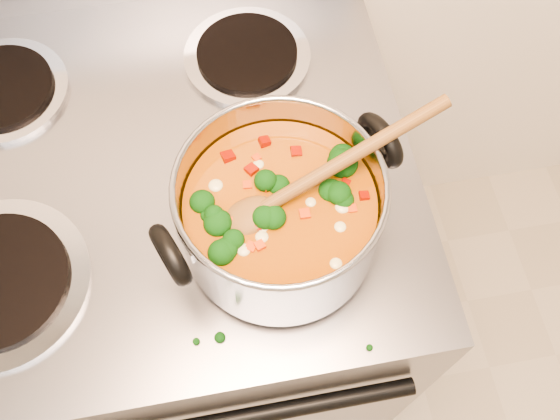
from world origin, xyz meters
name	(u,v)px	position (x,y,z in m)	size (l,w,h in m)	color
electric_range	(181,273)	(0.01, 1.16, 0.47)	(0.78, 0.70, 1.08)	gray
stockpot	(280,214)	(0.19, 1.00, 1.00)	(0.31, 0.25, 0.15)	#A4A4AC
wooden_spoon	(296,188)	(0.21, 1.01, 1.05)	(0.29, 0.11, 0.10)	brown
cooktop_crumbs	(175,207)	(0.06, 1.07, 0.92)	(0.11, 0.17, 0.01)	black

